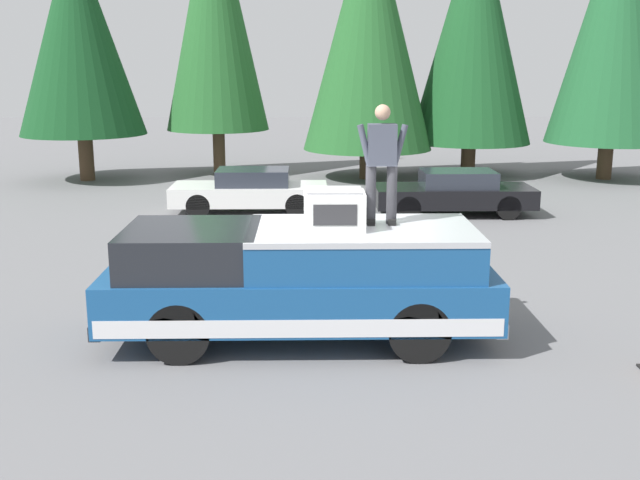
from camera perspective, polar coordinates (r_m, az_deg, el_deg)
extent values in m
plane|color=slate|center=(11.57, 0.41, -6.56)|extent=(90.00, 90.00, 0.00)
cube|color=navy|center=(10.91, -1.53, -3.93)|extent=(2.00, 5.50, 0.70)
cube|color=silver|center=(10.97, -1.52, -4.89)|extent=(2.01, 5.39, 0.24)
cube|color=black|center=(10.86, -9.56, -0.64)|extent=(1.84, 1.87, 0.60)
cube|color=navy|center=(10.78, 3.13, -0.80)|extent=(1.92, 3.19, 0.52)
cube|color=#B7BABF|center=(10.71, 3.15, 0.76)|extent=(1.94, 3.19, 0.08)
cube|color=#232326|center=(11.34, -15.30, -5.17)|extent=(1.96, 0.16, 0.20)
cube|color=#B2B5BA|center=(11.30, 12.31, -5.08)|extent=(1.96, 0.16, 0.20)
cylinder|color=black|center=(10.34, -10.50, -6.79)|extent=(0.30, 0.84, 0.84)
cylinder|color=black|center=(11.93, -9.19, -4.01)|extent=(0.30, 0.84, 0.84)
cylinder|color=black|center=(10.31, 7.41, -6.73)|extent=(0.30, 0.84, 0.84)
cylinder|color=black|center=(11.90, 6.23, -3.95)|extent=(0.30, 0.84, 0.84)
cube|color=silver|center=(10.52, 1.08, 2.22)|extent=(0.64, 0.84, 0.52)
cube|color=#2D2D30|center=(10.21, 1.14, 1.88)|extent=(0.01, 0.59, 0.29)
cube|color=#99999E|center=(10.47, 1.08, 3.73)|extent=(0.58, 0.76, 0.04)
cylinder|color=#333338|center=(10.90, 5.39, 3.40)|extent=(0.15, 0.15, 0.84)
cube|color=black|center=(10.93, 5.37, 1.40)|extent=(0.26, 0.11, 0.08)
cylinder|color=#333338|center=(10.87, 3.81, 3.40)|extent=(0.15, 0.15, 0.84)
cube|color=black|center=(10.90, 3.80, 1.40)|extent=(0.26, 0.11, 0.08)
cube|color=#474C5B|center=(10.78, 4.67, 7.12)|extent=(0.24, 0.40, 0.58)
sphere|color=tan|center=(10.74, 4.72, 9.51)|extent=(0.22, 0.22, 0.22)
cylinder|color=#474C5B|center=(10.78, 5.99, 7.09)|extent=(0.09, 0.23, 0.58)
cylinder|color=#474C5B|center=(10.73, 3.38, 7.11)|extent=(0.09, 0.23, 0.58)
cube|color=black|center=(20.26, 9.96, 3.27)|extent=(1.64, 4.10, 0.50)
cube|color=#282D38|center=(20.21, 10.29, 4.55)|extent=(1.31, 1.89, 0.42)
cylinder|color=black|center=(19.39, 6.64, 2.39)|extent=(0.20, 0.62, 0.62)
cylinder|color=black|center=(20.79, 6.12, 3.14)|extent=(0.20, 0.62, 0.62)
cylinder|color=black|center=(19.89, 13.93, 2.37)|extent=(0.20, 0.62, 0.62)
cylinder|color=black|center=(21.26, 12.94, 3.10)|extent=(0.20, 0.62, 0.62)
cube|color=white|center=(20.32, -5.29, 3.44)|extent=(1.64, 4.10, 0.50)
cube|color=#282D38|center=(20.24, -5.04, 4.73)|extent=(1.31, 1.89, 0.42)
cylinder|color=black|center=(19.78, -9.11, 2.53)|extent=(0.20, 0.62, 0.62)
cylinder|color=black|center=(21.19, -8.58, 3.25)|extent=(0.20, 0.62, 0.62)
cylinder|color=black|center=(19.59, -1.72, 2.59)|extent=(0.20, 0.62, 0.62)
cylinder|color=black|center=(21.01, -1.68, 3.31)|extent=(0.20, 0.62, 0.62)
cylinder|color=#4C3826|center=(27.87, 20.55, 5.58)|extent=(0.50, 0.50, 1.25)
cone|color=#1E562D|center=(27.71, 21.35, 15.20)|extent=(4.17, 4.17, 8.11)
cylinder|color=#4C3826|center=(27.53, 11.03, 5.99)|extent=(0.50, 0.50, 1.15)
cone|color=#194C23|center=(27.35, 11.45, 15.34)|extent=(4.19, 4.19, 7.81)
cylinder|color=#4C3826|center=(26.29, 3.54, 5.73)|extent=(0.52, 0.52, 1.02)
cone|color=#235B28|center=(26.09, 3.69, 15.61)|extent=(4.35, 4.35, 8.02)
cylinder|color=#4C3826|center=(27.43, -7.56, 6.55)|extent=(0.43, 0.43, 1.59)
cone|color=#235B28|center=(27.31, -7.88, 16.83)|extent=(3.57, 3.57, 8.22)
cylinder|color=#4C3826|center=(26.98, -17.10, 5.93)|extent=(0.49, 0.49, 1.55)
cone|color=#14421E|center=(26.81, -17.70, 14.57)|extent=(4.12, 4.12, 6.59)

